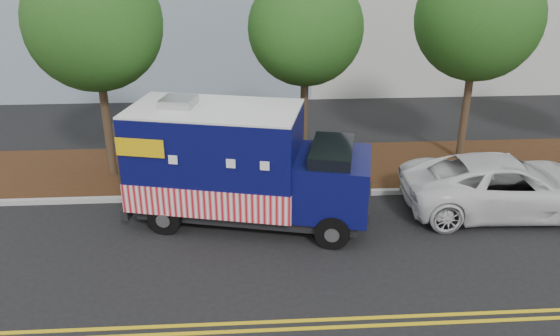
{
  "coord_description": "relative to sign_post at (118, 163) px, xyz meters",
  "views": [
    {
      "loc": [
        -1.15,
        -13.59,
        7.44
      ],
      "look_at": [
        -0.25,
        0.6,
        1.31
      ],
      "focal_mm": 35.0,
      "sensor_mm": 36.0,
      "label": 1
    }
  ],
  "objects": [
    {
      "name": "centerline_far",
      "position": [
        4.98,
        -6.25,
        -1.19
      ],
      "size": [
        120.0,
        0.1,
        0.01
      ],
      "primitive_type": "cube",
      "color": "gold",
      "rests_on": "ground"
    },
    {
      "name": "tree_b",
      "position": [
        5.71,
        1.97,
        3.53
      ],
      "size": [
        3.59,
        3.59,
        6.54
      ],
      "color": "#38281C",
      "rests_on": "ground"
    },
    {
      "name": "ground",
      "position": [
        4.98,
        -1.55,
        -1.2
      ],
      "size": [
        120.0,
        120.0,
        0.0
      ],
      "primitive_type": "plane",
      "color": "black",
      "rests_on": "ground"
    },
    {
      "name": "centerline_near",
      "position": [
        4.98,
        -6.0,
        -1.19
      ],
      "size": [
        120.0,
        0.1,
        0.01
      ],
      "primitive_type": "cube",
      "color": "gold",
      "rests_on": "ground"
    },
    {
      "name": "tree_c",
      "position": [
        11.28,
        2.27,
        3.75
      ],
      "size": [
        4.02,
        4.02,
        6.97
      ],
      "color": "#38281C",
      "rests_on": "ground"
    },
    {
      "name": "white_car",
      "position": [
        11.17,
        -1.46,
        -0.39
      ],
      "size": [
        5.94,
        2.91,
        1.62
      ],
      "primitive_type": "imported",
      "rotation": [
        0.0,
        0.0,
        1.53
      ],
      "color": "silver",
      "rests_on": "ground"
    },
    {
      "name": "sign_post",
      "position": [
        0.0,
        0.0,
        0.0
      ],
      "size": [
        0.06,
        0.06,
        2.4
      ],
      "primitive_type": "cube",
      "color": "#473828",
      "rests_on": "ground"
    },
    {
      "name": "curb",
      "position": [
        4.98,
        -0.15,
        -1.12
      ],
      "size": [
        120.0,
        0.18,
        0.15
      ],
      "primitive_type": "cube",
      "color": "#9E9E99",
      "rests_on": "ground"
    },
    {
      "name": "tree_a",
      "position": [
        -0.61,
        1.64,
        3.8
      ],
      "size": [
        4.06,
        4.06,
        7.04
      ],
      "color": "#38281C",
      "rests_on": "ground"
    },
    {
      "name": "food_truck",
      "position": [
        3.53,
        -1.46,
        0.37
      ],
      "size": [
        6.94,
        3.82,
        3.47
      ],
      "rotation": [
        0.0,
        0.0,
        -0.23
      ],
      "color": "black",
      "rests_on": "ground"
    },
    {
      "name": "mulch_strip",
      "position": [
        4.98,
        1.95,
        -1.12
      ],
      "size": [
        120.0,
        4.0,
        0.15
      ],
      "primitive_type": "cube",
      "color": "black",
      "rests_on": "ground"
    }
  ]
}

